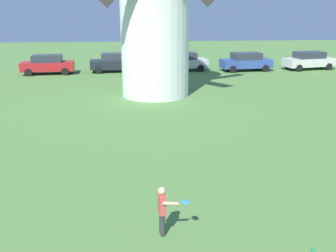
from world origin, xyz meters
name	(u,v)px	position (x,y,z in m)	size (l,w,h in m)	color
player_far	(163,208)	(0.00, 4.80, 0.71)	(0.76, 0.43, 1.25)	#333338
parked_car_red	(48,64)	(-7.61, 28.75, 0.81)	(4.31, 2.13, 1.56)	red
parked_car_black	(116,62)	(-2.07, 29.39, 0.81)	(4.34, 2.07, 1.56)	#1E232D
parked_car_silver	(181,61)	(3.56, 29.46, 0.81)	(4.65, 2.33, 1.56)	silver
parked_car_blue	(246,61)	(9.14, 28.88, 0.81)	(4.45, 2.19, 1.56)	#334C99
parked_car_cream	(309,60)	(14.90, 29.13, 0.81)	(4.69, 2.54, 1.56)	silver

